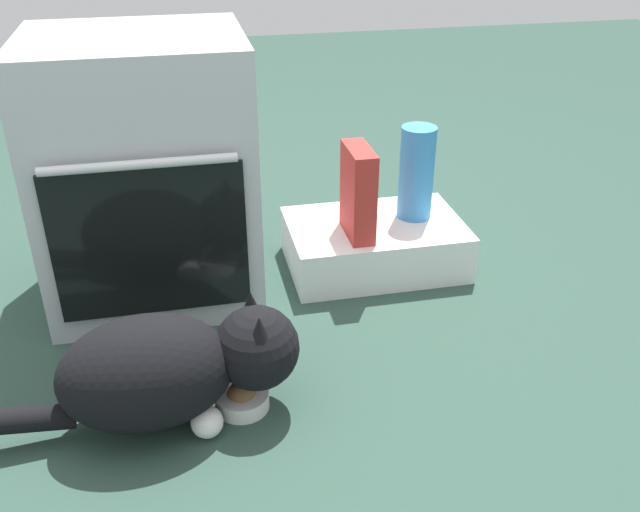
{
  "coord_description": "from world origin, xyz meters",
  "views": [
    {
      "loc": [
        0.0,
        -1.57,
        1.14
      ],
      "look_at": [
        0.34,
        -0.0,
        0.25
      ],
      "focal_mm": 39.15,
      "sensor_mm": 36.0,
      "label": 1
    }
  ],
  "objects_px": {
    "pantry_cabinet": "(373,244)",
    "cat": "(167,368)",
    "food_bowl": "(240,398)",
    "water_bottle": "(415,173)",
    "cereal_box": "(357,192)",
    "oven": "(145,172)"
  },
  "relations": [
    {
      "from": "cat",
      "to": "cereal_box",
      "type": "distance_m",
      "value": 0.82
    },
    {
      "from": "oven",
      "to": "cereal_box",
      "type": "height_order",
      "value": "oven"
    },
    {
      "from": "oven",
      "to": "pantry_cabinet",
      "type": "bearing_deg",
      "value": -0.86
    },
    {
      "from": "oven",
      "to": "cat",
      "type": "xyz_separation_m",
      "value": [
        0.02,
        -0.62,
        -0.23
      ]
    },
    {
      "from": "food_bowl",
      "to": "cereal_box",
      "type": "xyz_separation_m",
      "value": [
        0.43,
        0.54,
        0.27
      ]
    },
    {
      "from": "cereal_box",
      "to": "pantry_cabinet",
      "type": "bearing_deg",
      "value": 38.08
    },
    {
      "from": "cat",
      "to": "cereal_box",
      "type": "height_order",
      "value": "cereal_box"
    },
    {
      "from": "oven",
      "to": "water_bottle",
      "type": "distance_m",
      "value": 0.83
    },
    {
      "from": "pantry_cabinet",
      "to": "cat",
      "type": "height_order",
      "value": "cat"
    },
    {
      "from": "pantry_cabinet",
      "to": "cat",
      "type": "xyz_separation_m",
      "value": [
        -0.66,
        -0.61,
        0.07
      ]
    },
    {
      "from": "cereal_box",
      "to": "cat",
      "type": "bearing_deg",
      "value": -136.83
    },
    {
      "from": "pantry_cabinet",
      "to": "food_bowl",
      "type": "height_order",
      "value": "pantry_cabinet"
    },
    {
      "from": "food_bowl",
      "to": "pantry_cabinet",
      "type": "bearing_deg",
      "value": 50.11
    },
    {
      "from": "food_bowl",
      "to": "cat",
      "type": "bearing_deg",
      "value": -176.86
    },
    {
      "from": "cat",
      "to": "cereal_box",
      "type": "relative_size",
      "value": 3.07
    },
    {
      "from": "oven",
      "to": "pantry_cabinet",
      "type": "distance_m",
      "value": 0.75
    },
    {
      "from": "pantry_cabinet",
      "to": "cereal_box",
      "type": "height_order",
      "value": "cereal_box"
    },
    {
      "from": "water_bottle",
      "to": "pantry_cabinet",
      "type": "bearing_deg",
      "value": -169.07
    },
    {
      "from": "food_bowl",
      "to": "cat",
      "type": "xyz_separation_m",
      "value": [
        -0.16,
        -0.01,
        0.12
      ]
    },
    {
      "from": "oven",
      "to": "water_bottle",
      "type": "bearing_deg",
      "value": 1.11
    },
    {
      "from": "food_bowl",
      "to": "water_bottle",
      "type": "height_order",
      "value": "water_bottle"
    },
    {
      "from": "oven",
      "to": "pantry_cabinet",
      "type": "xyz_separation_m",
      "value": [
        0.69,
        -0.01,
        -0.31
      ]
    }
  ]
}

